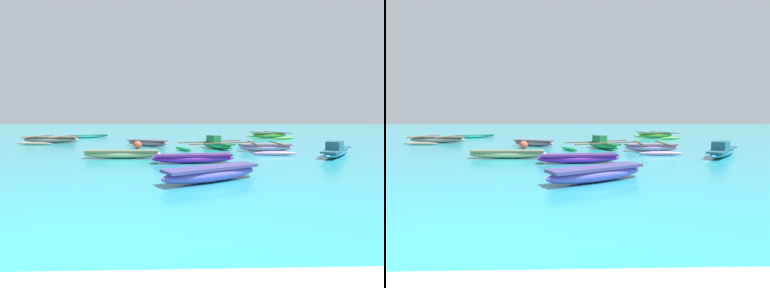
% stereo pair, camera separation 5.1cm
% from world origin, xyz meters
% --- Properties ---
extents(moored_boat_0, '(4.24, 4.46, 0.51)m').
position_xyz_m(moored_boat_0, '(-7.70, 20.04, 0.24)').
color(moored_boat_0, tan).
rests_on(moored_boat_0, ground_plane).
extents(moored_boat_1, '(2.89, 1.87, 0.39)m').
position_xyz_m(moored_boat_1, '(-0.34, 17.01, 0.22)').
color(moored_boat_1, gray).
rests_on(moored_boat_1, ground_plane).
extents(moored_boat_2, '(3.68, 4.91, 0.54)m').
position_xyz_m(moored_boat_2, '(9.88, 25.26, 0.25)').
color(moored_boat_2, green).
rests_on(moored_boat_2, ground_plane).
extents(moored_boat_3, '(3.08, 3.73, 0.72)m').
position_xyz_m(moored_boat_3, '(8.97, 11.50, 0.25)').
color(moored_boat_3, teal).
rests_on(moored_boat_3, ground_plane).
extents(moored_boat_4, '(3.27, 0.98, 0.35)m').
position_xyz_m(moored_boat_4, '(2.30, 9.49, 0.20)').
color(moored_boat_4, purple).
rests_on(moored_boat_4, ground_plane).
extents(moored_boat_5, '(3.72, 3.12, 0.28)m').
position_xyz_m(moored_boat_5, '(-6.99, 26.04, 0.16)').
color(moored_boat_5, '#23AD94').
rests_on(moored_boat_5, ground_plane).
extents(moored_boat_6, '(2.98, 2.15, 0.41)m').
position_xyz_m(moored_boat_6, '(2.68, 6.01, 0.23)').
color(moored_boat_6, '#6053C8').
rests_on(moored_boat_6, ground_plane).
extents(moored_boat_7, '(4.92, 3.74, 0.76)m').
position_xyz_m(moored_boat_7, '(3.84, 15.18, 0.25)').
color(moored_boat_7, green).
rests_on(moored_boat_7, ground_plane).
extents(moored_boat_8, '(2.86, 4.10, 0.45)m').
position_xyz_m(moored_boat_8, '(6.31, 13.72, 0.21)').
color(moored_boat_8, '#C690C7').
rests_on(moored_boat_8, ground_plane).
extents(moored_boat_9, '(3.41, 0.66, 0.36)m').
position_xyz_m(moored_boat_9, '(-0.73, 11.01, 0.20)').
color(moored_boat_9, '#ADBD7E').
rests_on(moored_boat_9, ground_plane).
extents(mooring_buoy_1, '(0.46, 0.46, 0.46)m').
position_xyz_m(mooring_buoy_1, '(-0.69, 15.23, 0.23)').
color(mooring_buoy_1, '#E54C2D').
rests_on(mooring_buoy_1, ground_plane).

